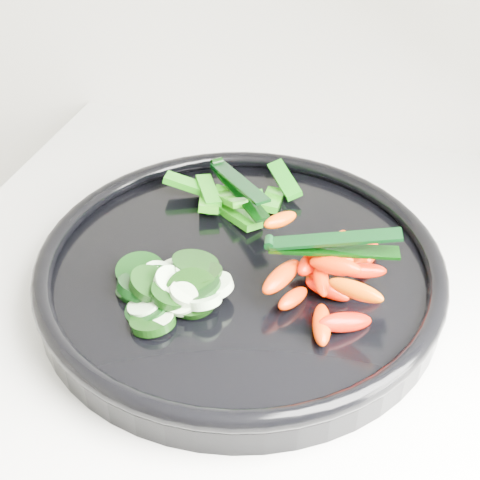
# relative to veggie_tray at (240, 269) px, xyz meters

# --- Properties ---
(veggie_tray) EXTENTS (0.42, 0.42, 0.04)m
(veggie_tray) POSITION_rel_veggie_tray_xyz_m (0.00, 0.00, 0.00)
(veggie_tray) COLOR black
(veggie_tray) RESTS_ON counter
(cucumber_pile) EXTENTS (0.12, 0.12, 0.04)m
(cucumber_pile) POSITION_rel_veggie_tray_xyz_m (-0.05, -0.05, 0.01)
(cucumber_pile) COLOR black
(cucumber_pile) RESTS_ON veggie_tray
(carrot_pile) EXTENTS (0.12, 0.15, 0.06)m
(carrot_pile) POSITION_rel_veggie_tray_xyz_m (0.08, -0.01, 0.02)
(carrot_pile) COLOR #DE4700
(carrot_pile) RESTS_ON veggie_tray
(pepper_pile) EXTENTS (0.14, 0.12, 0.04)m
(pepper_pile) POSITION_rel_veggie_tray_xyz_m (-0.03, 0.09, 0.01)
(pepper_pile) COLOR #146609
(pepper_pile) RESTS_ON veggie_tray
(tong_carrot) EXTENTS (0.11, 0.04, 0.02)m
(tong_carrot) POSITION_rel_veggie_tray_xyz_m (0.08, -0.01, 0.05)
(tong_carrot) COLOR black
(tong_carrot) RESTS_ON carrot_pile
(tong_pepper) EXTENTS (0.09, 0.09, 0.02)m
(tong_pepper) POSITION_rel_veggie_tray_xyz_m (-0.03, 0.09, 0.03)
(tong_pepper) COLOR black
(tong_pepper) RESTS_ON pepper_pile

